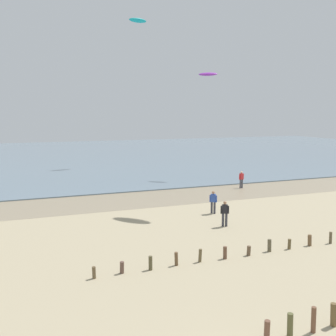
{
  "coord_description": "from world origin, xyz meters",
  "views": [
    {
      "loc": [
        -6.38,
        -7.8,
        7.52
      ],
      "look_at": [
        2.04,
        13.2,
        4.47
      ],
      "focal_mm": 44.51,
      "sensor_mm": 36.0,
      "label": 1
    }
  ],
  "objects_px": {
    "person_nearest_camera": "(241,179)",
    "person_trailing_behind": "(225,213)",
    "kite_aloft_5": "(208,74)",
    "person_left_flank": "(213,202)",
    "kite_aloft_3": "(138,20)"
  },
  "relations": [
    {
      "from": "person_left_flank",
      "to": "kite_aloft_3",
      "type": "distance_m",
      "value": 36.15
    },
    {
      "from": "person_nearest_camera",
      "to": "person_trailing_behind",
      "type": "distance_m",
      "value": 14.5
    },
    {
      "from": "person_nearest_camera",
      "to": "person_trailing_behind",
      "type": "bearing_deg",
      "value": -126.06
    },
    {
      "from": "person_trailing_behind",
      "to": "person_left_flank",
      "type": "bearing_deg",
      "value": 74.34
    },
    {
      "from": "kite_aloft_5",
      "to": "person_left_flank",
      "type": "bearing_deg",
      "value": -79.44
    },
    {
      "from": "person_nearest_camera",
      "to": "person_left_flank",
      "type": "xyz_separation_m",
      "value": [
        -7.58,
        -8.31,
        0.0
      ]
    },
    {
      "from": "person_nearest_camera",
      "to": "person_trailing_behind",
      "type": "height_order",
      "value": "same"
    },
    {
      "from": "person_nearest_camera",
      "to": "kite_aloft_5",
      "type": "relative_size",
      "value": 0.8
    },
    {
      "from": "kite_aloft_3",
      "to": "person_nearest_camera",
      "type": "bearing_deg",
      "value": 84.16
    },
    {
      "from": "person_nearest_camera",
      "to": "person_left_flank",
      "type": "relative_size",
      "value": 1.0
    },
    {
      "from": "person_trailing_behind",
      "to": "kite_aloft_5",
      "type": "relative_size",
      "value": 0.8
    },
    {
      "from": "person_left_flank",
      "to": "kite_aloft_3",
      "type": "xyz_separation_m",
      "value": [
        4.01,
        30.35,
        19.24
      ]
    },
    {
      "from": "person_nearest_camera",
      "to": "kite_aloft_5",
      "type": "height_order",
      "value": "kite_aloft_5"
    },
    {
      "from": "person_trailing_behind",
      "to": "kite_aloft_5",
      "type": "bearing_deg",
      "value": 66.07
    },
    {
      "from": "kite_aloft_3",
      "to": "kite_aloft_5",
      "type": "height_order",
      "value": "kite_aloft_3"
    }
  ]
}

